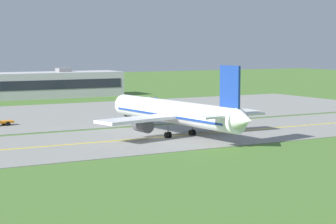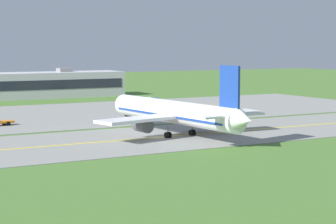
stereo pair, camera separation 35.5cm
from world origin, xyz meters
The scene contains 8 objects.
ground_plane centered at (0.00, 0.00, 0.00)m, with size 500.00×500.00×0.00m, color #47702D.
taxiway_strip centered at (0.00, 0.00, 0.05)m, with size 240.00×28.00×0.10m, color gray.
apron_pad centered at (10.00, 42.00, 0.05)m, with size 140.00×52.00×0.10m, color gray.
taxiway_centreline centered at (0.00, 0.00, 0.11)m, with size 220.00×0.60×0.01m, color yellow.
airplane_lead centered at (3.33, 0.53, 4.13)m, with size 32.35×39.66×12.70m.
service_truck_baggage centered at (22.26, 48.90, 1.53)m, with size 6.10×2.59×2.65m.
service_truck_catering centered at (9.15, 29.63, 1.53)m, with size 2.70×6.14×2.60m.
terminal_building centered at (3.36, 91.13, 3.88)m, with size 59.17×12.99×8.93m.
Camera 2 is at (-49.63, -92.69, 15.64)m, focal length 66.12 mm.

